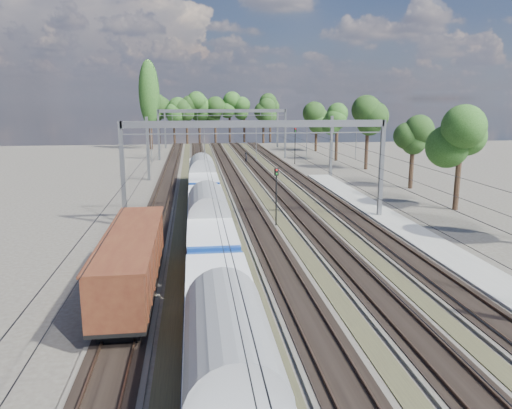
{
  "coord_description": "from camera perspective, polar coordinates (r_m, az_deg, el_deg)",
  "views": [
    {
      "loc": [
        -5.49,
        -13.26,
        10.83
      ],
      "look_at": [
        -0.74,
        24.25,
        2.8
      ],
      "focal_mm": 35.0,
      "sensor_mm": 36.0,
      "label": 1
    }
  ],
  "objects": [
    {
      "name": "worker",
      "position": [
        85.93,
        -1.12,
        5.35
      ],
      "size": [
        0.48,
        0.69,
        1.8
      ],
      "primitive_type": "imported",
      "rotation": [
        0.0,
        0.0,
        1.5
      ],
      "color": "black",
      "rests_on": "ground"
    },
    {
      "name": "emu_train",
      "position": [
        36.18,
        -5.45,
        -1.27
      ],
      "size": [
        2.98,
        63.08,
        4.36
      ],
      "color": "black",
      "rests_on": "ground"
    },
    {
      "name": "catenary",
      "position": [
        66.35,
        -2.18,
        8.15
      ],
      "size": [
        25.65,
        130.0,
        9.0
      ],
      "color": "slate",
      "rests_on": "ground"
    },
    {
      "name": "signal_far",
      "position": [
        84.72,
        4.49,
        7.22
      ],
      "size": [
        0.39,
        0.35,
        6.06
      ],
      "rotation": [
        0.0,
        0.0,
        0.07
      ],
      "color": "black",
      "rests_on": "ground"
    },
    {
      "name": "track_bed",
      "position": [
        59.49,
        -1.8,
        1.59
      ],
      "size": [
        21.0,
        130.0,
        0.34
      ],
      "color": "#47423A",
      "rests_on": "ground"
    },
    {
      "name": "poplar",
      "position": [
        111.63,
        -12.13,
        12.27
      ],
      "size": [
        4.4,
        4.4,
        19.04
      ],
      "color": "black",
      "rests_on": "ground"
    },
    {
      "name": "freight_boxcar",
      "position": [
        28.58,
        -13.99,
        -6.09
      ],
      "size": [
        2.81,
        13.56,
        3.5
      ],
      "color": "black",
      "rests_on": "ground"
    },
    {
      "name": "tree_belt",
      "position": [
        104.67,
        -0.47,
        10.59
      ],
      "size": [
        39.72,
        102.71,
        11.47
      ],
      "color": "black",
      "rests_on": "ground"
    },
    {
      "name": "signal_near",
      "position": [
        42.38,
        2.34,
        1.64
      ],
      "size": [
        0.37,
        0.34,
        5.1
      ],
      "rotation": [
        0.0,
        0.0,
        0.43
      ],
      "color": "black",
      "rests_on": "ground"
    },
    {
      "name": "platform",
      "position": [
        39.06,
        19.78,
        -4.6
      ],
      "size": [
        3.0,
        70.0,
        0.3
      ],
      "primitive_type": "cube",
      "color": "gray",
      "rests_on": "ground"
    }
  ]
}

